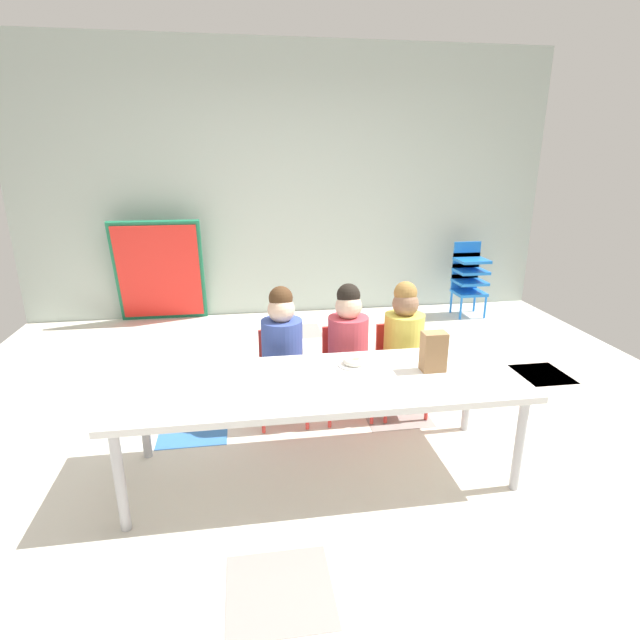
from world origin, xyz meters
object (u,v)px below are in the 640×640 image
object	(u,v)px
craft_table	(322,387)
seated_child_far_right	(403,336)
seated_child_near_camera	(282,343)
donut_powdered_on_plate	(354,361)
folded_activity_table	(160,272)
paper_plate_near_edge	(354,364)
seated_child_middle_seat	(348,339)
paper_bag_brown	(434,352)
kid_chair_blue_stack	(469,274)

from	to	relation	value
craft_table	seated_child_far_right	distance (m)	0.87
seated_child_near_camera	donut_powdered_on_plate	size ratio (longest dim) A/B	7.38
seated_child_near_camera	donut_powdered_on_plate	bearing A→B (deg)	-49.17
folded_activity_table	donut_powdered_on_plate	size ratio (longest dim) A/B	8.74
paper_plate_near_edge	seated_child_near_camera	bearing A→B (deg)	130.83
seated_child_middle_seat	paper_bag_brown	xyz separation A→B (m)	(0.36, -0.56, 0.12)
donut_powdered_on_plate	seated_child_near_camera	bearing A→B (deg)	130.83
craft_table	folded_activity_table	xyz separation A→B (m)	(-1.24, 2.93, 0.02)
seated_child_middle_seat	folded_activity_table	xyz separation A→B (m)	(-1.51, 2.34, -0.02)
seated_child_far_right	folded_activity_table	bearing A→B (deg)	128.86
seated_child_middle_seat	seated_child_near_camera	bearing A→B (deg)	180.00
paper_bag_brown	donut_powdered_on_plate	bearing A→B (deg)	161.85
craft_table	paper_bag_brown	bearing A→B (deg)	2.90
seated_child_far_right	donut_powdered_on_plate	xyz separation A→B (m)	(-0.43, -0.43, 0.03)
seated_child_middle_seat	donut_powdered_on_plate	bearing A→B (deg)	-97.37
seated_child_middle_seat	seated_child_far_right	xyz separation A→B (m)	(0.37, 0.00, 0.00)
craft_table	kid_chair_blue_stack	distance (m)	3.37
craft_table	paper_plate_near_edge	bearing A→B (deg)	38.23
craft_table	seated_child_near_camera	bearing A→B (deg)	105.03
seated_child_near_camera	paper_plate_near_edge	size ratio (longest dim) A/B	5.10
seated_child_near_camera	folded_activity_table	size ratio (longest dim) A/B	0.84
craft_table	paper_plate_near_edge	size ratio (longest dim) A/B	11.84
kid_chair_blue_stack	paper_bag_brown	size ratio (longest dim) A/B	3.64
paper_bag_brown	paper_plate_near_edge	bearing A→B (deg)	161.85
paper_bag_brown	paper_plate_near_edge	world-z (taller)	paper_bag_brown
seated_child_far_right	seated_child_near_camera	bearing A→B (deg)	180.00
seated_child_near_camera	paper_bag_brown	xyz separation A→B (m)	(0.78, -0.56, 0.12)
craft_table	folded_activity_table	world-z (taller)	folded_activity_table
paper_bag_brown	donut_powdered_on_plate	xyz separation A→B (m)	(-0.41, 0.13, -0.08)
folded_activity_table	paper_bag_brown	xyz separation A→B (m)	(1.87, -2.90, 0.13)
seated_child_far_right	paper_bag_brown	xyz separation A→B (m)	(-0.02, -0.56, 0.12)
seated_child_far_right	folded_activity_table	size ratio (longest dim) A/B	0.84
seated_child_far_right	kid_chair_blue_stack	xyz separation A→B (m)	(1.42, 2.07, -0.10)
kid_chair_blue_stack	paper_bag_brown	bearing A→B (deg)	-118.70
folded_activity_table	donut_powdered_on_plate	xyz separation A→B (m)	(1.45, -2.77, 0.05)
folded_activity_table	paper_bag_brown	size ratio (longest dim) A/B	4.94
paper_plate_near_edge	paper_bag_brown	bearing A→B (deg)	-18.15
paper_bag_brown	paper_plate_near_edge	size ratio (longest dim) A/B	1.22
seated_child_middle_seat	kid_chair_blue_stack	bearing A→B (deg)	49.02
seated_child_near_camera	paper_bag_brown	size ratio (longest dim) A/B	4.17
paper_bag_brown	donut_powdered_on_plate	distance (m)	0.44
craft_table	paper_bag_brown	xyz separation A→B (m)	(0.62, 0.03, 0.15)
paper_bag_brown	donut_powdered_on_plate	size ratio (longest dim) A/B	1.77
seated_child_near_camera	kid_chair_blue_stack	distance (m)	3.04
folded_activity_table	paper_plate_near_edge	xyz separation A→B (m)	(1.45, -2.77, 0.03)
seated_child_near_camera	craft_table	bearing A→B (deg)	-74.97
donut_powdered_on_plate	paper_plate_near_edge	bearing A→B (deg)	0.00
seated_child_middle_seat	kid_chair_blue_stack	distance (m)	2.74
seated_child_middle_seat	seated_child_far_right	size ratio (longest dim) A/B	1.00
seated_child_far_right	paper_plate_near_edge	bearing A→B (deg)	-134.96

